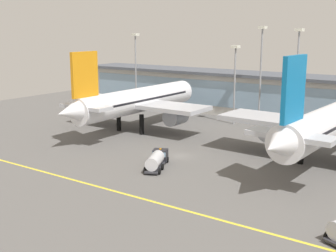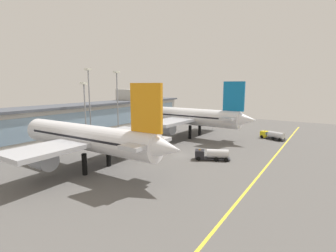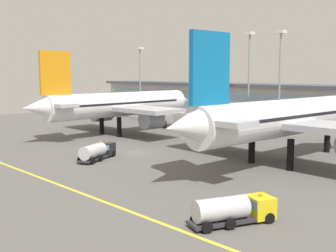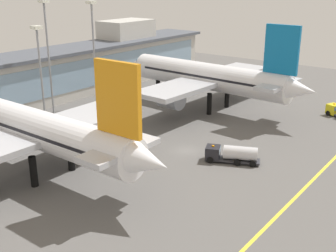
{
  "view_description": "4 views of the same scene",
  "coord_description": "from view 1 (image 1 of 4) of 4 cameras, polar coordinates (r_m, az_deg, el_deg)",
  "views": [
    {
      "loc": [
        46.37,
        -70.09,
        24.22
      ],
      "look_at": [
        -5.35,
        3.23,
        4.78
      ],
      "focal_mm": 47.75,
      "sensor_mm": 36.0,
      "label": 1
    },
    {
      "loc": [
        -59.23,
        -33.8,
        19.39
      ],
      "look_at": [
        8.2,
        9.91,
        6.31
      ],
      "focal_mm": 26.96,
      "sensor_mm": 36.0,
      "label": 2
    },
    {
      "loc": [
        60.79,
        -49.67,
        15.06
      ],
      "look_at": [
        -3.09,
        12.01,
        3.77
      ],
      "focal_mm": 44.7,
      "sensor_mm": 36.0,
      "label": 3
    },
    {
      "loc": [
        -57.77,
        -40.15,
        29.19
      ],
      "look_at": [
        -0.7,
        3.73,
        4.13
      ],
      "focal_mm": 45.41,
      "sensor_mm": 36.0,
      "label": 4
    }
  ],
  "objects": [
    {
      "name": "ground_plane",
      "position": [
        87.46,
        1.65,
        -3.86
      ],
      "size": [
        180.0,
        180.0,
        0.0
      ],
      "primitive_type": "plane",
      "color": "#5B5956"
    },
    {
      "name": "taxiway_centreline_stripe",
      "position": [
        71.06,
        -8.31,
        -7.83
      ],
      "size": [
        144.0,
        0.5,
        0.01
      ],
      "primitive_type": "cube",
      "color": "yellow",
      "rests_on": "ground"
    },
    {
      "name": "terminal_building",
      "position": [
        126.95,
        14.34,
        3.84
      ],
      "size": [
        130.06,
        14.0,
        17.37
      ],
      "color": "beige",
      "rests_on": "ground"
    },
    {
      "name": "apron_light_mast_far_east",
      "position": [
        115.98,
        8.54,
        6.84
      ],
      "size": [
        1.8,
        1.8,
        20.31
      ],
      "color": "gray",
      "rests_on": "ground"
    },
    {
      "name": "apron_light_mast_east",
      "position": [
        137.1,
        -4.16,
        8.4
      ],
      "size": [
        1.8,
        1.8,
        23.08
      ],
      "color": "gray",
      "rests_on": "ground"
    },
    {
      "name": "apron_light_mast_centre",
      "position": [
        110.46,
        16.18,
        7.45
      ],
      "size": [
        1.8,
        1.8,
        24.49
      ],
      "color": "gray",
      "rests_on": "ground"
    },
    {
      "name": "apron_light_mast_west",
      "position": [
        117.14,
        11.8,
        8.07
      ],
      "size": [
        1.8,
        1.8,
        25.07
      ],
      "color": "gray",
      "rests_on": "ground"
    },
    {
      "name": "airliner_near_left",
      "position": [
        108.59,
        -3.92,
        3.21
      ],
      "size": [
        36.11,
        49.63,
        19.79
      ],
      "rotation": [
        0.0,
        0.0,
        1.58
      ],
      "color": "black",
      "rests_on": "ground"
    },
    {
      "name": "baggage_tug_near",
      "position": [
        80.06,
        -1.43,
        -4.26
      ],
      "size": [
        5.98,
        9.24,
        2.9
      ],
      "rotation": [
        0.0,
        0.0,
        1.99
      ],
      "color": "black",
      "rests_on": "ground"
    },
    {
      "name": "airliner_near_right",
      "position": [
        85.92,
        19.84,
        0.3
      ],
      "size": [
        42.03,
        50.75,
        20.6
      ],
      "rotation": [
        0.0,
        0.0,
        1.53
      ],
      "color": "black",
      "rests_on": "ground"
    }
  ]
}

